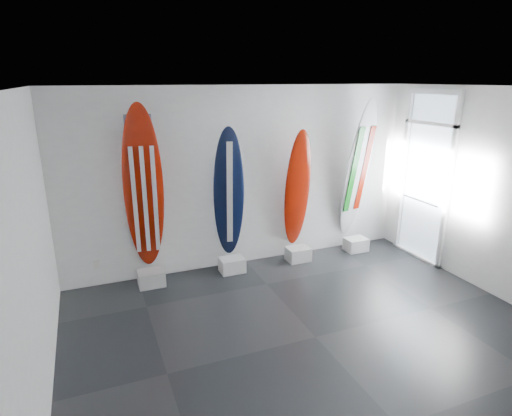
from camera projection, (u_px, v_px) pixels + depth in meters
name	position (u px, v px, depth m)	size (l,w,h in m)	color
floor	(316.00, 337.00, 5.32)	(6.00, 6.00, 0.00)	black
ceiling	(327.00, 88.00, 4.44)	(6.00, 6.00, 0.00)	white
wall_back	(245.00, 178.00, 7.10)	(6.00, 6.00, 0.00)	silver
wall_left	(28.00, 264.00, 3.80)	(5.00, 5.00, 0.00)	silver
wall_right	(508.00, 197.00, 5.95)	(5.00, 5.00, 0.00)	silver
display_block_usa	(151.00, 278.00, 6.61)	(0.40, 0.30, 0.24)	silver
surfboard_usa	(144.00, 190.00, 6.30)	(0.58, 0.08, 2.58)	maroon
display_block_navy	(232.00, 265.00, 7.09)	(0.40, 0.30, 0.24)	silver
surfboard_navy	(229.00, 194.00, 6.83)	(0.49, 0.08, 2.18)	black
display_block_swiss	(298.00, 254.00, 7.53)	(0.40, 0.30, 0.24)	silver
surfboard_swiss	(297.00, 189.00, 7.28)	(0.47, 0.08, 2.09)	maroon
display_block_italy	(356.00, 244.00, 7.96)	(0.40, 0.30, 0.24)	silver
surfboard_italy	(358.00, 170.00, 7.64)	(0.59, 0.08, 2.60)	silver
wall_outlet	(96.00, 265.00, 6.54)	(0.09, 0.02, 0.13)	silver
glass_door	(425.00, 179.00, 7.34)	(0.12, 1.16, 2.85)	white
balcony	(474.00, 221.00, 8.08)	(2.80, 2.20, 1.20)	slate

